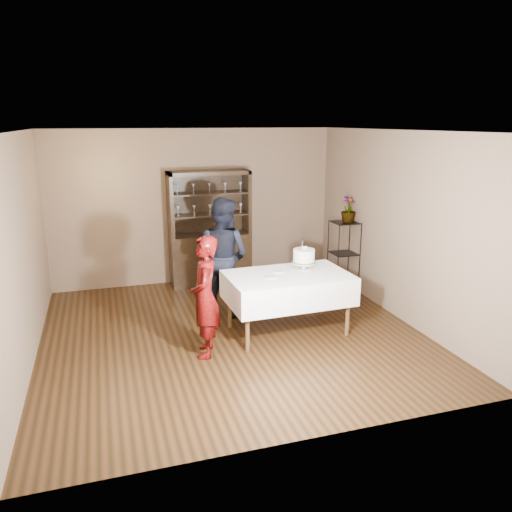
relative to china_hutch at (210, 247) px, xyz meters
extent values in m
plane|color=black|center=(-0.20, -2.25, -0.66)|extent=(5.00, 5.00, 0.00)
plane|color=silver|center=(-0.20, -2.25, 2.04)|extent=(5.00, 5.00, 0.00)
cube|color=#75604B|center=(-0.20, 0.25, 0.69)|extent=(5.00, 0.02, 2.70)
cube|color=#75604B|center=(-2.70, -2.25, 0.69)|extent=(0.02, 5.00, 2.70)
cube|color=#75604B|center=(2.30, -2.25, 0.69)|extent=(0.02, 5.00, 2.70)
cube|color=black|center=(0.00, -0.01, -0.21)|extent=(1.40, 0.48, 0.90)
cube|color=black|center=(0.00, 0.21, 0.79)|extent=(1.40, 0.03, 1.10)
cube|color=black|center=(0.00, -0.01, 1.31)|extent=(1.40, 0.48, 0.06)
cube|color=black|center=(0.00, -0.01, 0.59)|extent=(1.28, 0.42, 0.02)
cube|color=black|center=(0.00, -0.01, 0.96)|extent=(1.28, 0.42, 0.02)
cylinder|color=black|center=(1.88, -1.25, -0.06)|extent=(0.02, 0.02, 1.20)
cylinder|color=black|center=(2.28, -1.25, -0.06)|extent=(0.02, 0.02, 1.20)
cylinder|color=black|center=(1.88, -0.85, -0.06)|extent=(0.02, 0.02, 1.20)
cylinder|color=black|center=(2.28, -0.85, -0.06)|extent=(0.02, 0.02, 1.20)
cube|color=black|center=(2.08, -1.05, -0.51)|extent=(0.40, 0.40, 0.02)
cube|color=black|center=(2.08, -1.05, -0.01)|extent=(0.40, 0.40, 0.01)
cube|color=black|center=(2.08, -1.05, 0.52)|extent=(0.40, 0.40, 0.02)
cube|color=white|center=(0.55, -2.41, -0.03)|extent=(1.68, 1.07, 0.38)
cylinder|color=#52381E|center=(-0.15, -2.83, -0.27)|extent=(0.06, 0.06, 0.78)
cylinder|color=#52381E|center=(1.28, -2.78, -0.27)|extent=(0.06, 0.06, 0.78)
cylinder|color=#52381E|center=(-0.18, -2.04, -0.27)|extent=(0.06, 0.06, 0.78)
cylinder|color=#52381E|center=(1.25, -1.99, -0.27)|extent=(0.06, 0.06, 0.78)
imported|color=#310404|center=(-0.66, -2.77, 0.09)|extent=(0.48, 0.62, 1.51)
imported|color=black|center=(-0.11, -1.42, 0.21)|extent=(1.07, 1.07, 1.76)
cylinder|color=beige|center=(0.83, -2.27, 0.16)|extent=(0.18, 0.18, 0.01)
cylinder|color=beige|center=(0.83, -2.27, 0.21)|extent=(0.05, 0.05, 0.09)
cylinder|color=beige|center=(0.83, -2.27, 0.26)|extent=(0.33, 0.33, 0.01)
cylinder|color=#3D632F|center=(0.83, -2.27, 0.27)|extent=(0.32, 0.32, 0.02)
cylinder|color=white|center=(0.83, -2.27, 0.36)|extent=(0.33, 0.33, 0.18)
sphere|color=#5879BC|center=(0.86, -2.27, 0.46)|extent=(0.02, 0.02, 0.02)
cube|color=white|center=(0.80, -2.29, 0.51)|extent=(0.02, 0.02, 0.13)
cube|color=black|center=(0.80, -2.29, 0.59)|extent=(0.02, 0.02, 0.05)
cylinder|color=beige|center=(0.27, -2.47, 0.17)|extent=(0.21, 0.21, 0.01)
cylinder|color=beige|center=(0.47, -2.26, 0.17)|extent=(0.18, 0.18, 0.01)
imported|color=#3D632F|center=(2.12, -1.07, 0.74)|extent=(0.32, 0.32, 0.43)
camera|label=1|loc=(-1.77, -8.40, 2.16)|focal=35.00mm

